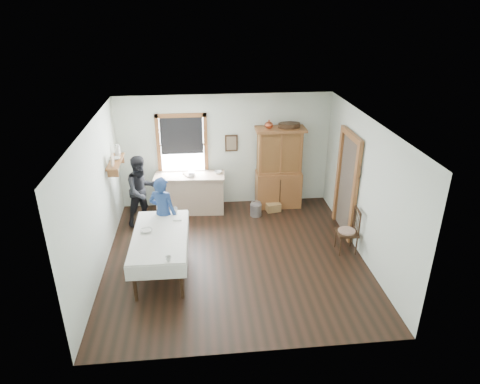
# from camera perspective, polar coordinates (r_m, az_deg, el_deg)

# --- Properties ---
(room) EXTENTS (5.01, 5.01, 2.70)m
(room) POSITION_cam_1_polar(r_m,az_deg,el_deg) (7.90, -0.73, -0.43)
(room) COLOR black
(room) RESTS_ON ground
(window) EXTENTS (1.18, 0.07, 1.48)m
(window) POSITION_cam_1_polar(r_m,az_deg,el_deg) (10.08, -7.73, 6.63)
(window) COLOR white
(window) RESTS_ON room
(doorway) EXTENTS (0.09, 1.14, 2.22)m
(doorway) POSITION_cam_1_polar(r_m,az_deg,el_deg) (9.26, 14.11, 1.41)
(doorway) COLOR #4C4136
(doorway) RESTS_ON room
(wall_shelf) EXTENTS (0.24, 1.00, 0.44)m
(wall_shelf) POSITION_cam_1_polar(r_m,az_deg,el_deg) (9.37, -16.25, 4.16)
(wall_shelf) COLOR #95552E
(wall_shelf) RESTS_ON room
(framed_picture) EXTENTS (0.30, 0.04, 0.40)m
(framed_picture) POSITION_cam_1_polar(r_m,az_deg,el_deg) (10.12, -1.16, 6.52)
(framed_picture) COLOR #372213
(framed_picture) RESTS_ON room
(rug_beater) EXTENTS (0.01, 0.27, 0.27)m
(rug_beater) POSITION_cam_1_polar(r_m,az_deg,el_deg) (8.57, 15.63, 3.38)
(rug_beater) COLOR black
(rug_beater) RESTS_ON room
(work_counter) EXTENTS (1.66, 0.72, 0.93)m
(work_counter) POSITION_cam_1_polar(r_m,az_deg,el_deg) (10.16, -6.64, -0.15)
(work_counter) COLOR tan
(work_counter) RESTS_ON room
(china_hutch) EXTENTS (1.16, 0.55, 1.96)m
(china_hutch) POSITION_cam_1_polar(r_m,az_deg,el_deg) (10.21, 5.22, 3.20)
(china_hutch) COLOR #95552E
(china_hutch) RESTS_ON room
(dining_table) EXTENTS (1.04, 1.95, 0.77)m
(dining_table) POSITION_cam_1_polar(r_m,az_deg,el_deg) (8.10, -10.45, -7.96)
(dining_table) COLOR silver
(dining_table) RESTS_ON room
(spindle_chair) EXTENTS (0.46, 0.46, 0.94)m
(spindle_chair) POSITION_cam_1_polar(r_m,az_deg,el_deg) (8.77, 14.11, -5.00)
(spindle_chair) COLOR #372213
(spindle_chair) RESTS_ON room
(pail) EXTENTS (0.29, 0.29, 0.29)m
(pail) POSITION_cam_1_polar(r_m,az_deg,el_deg) (10.02, 2.13, -2.39)
(pail) COLOR #A1A3AA
(pail) RESTS_ON room
(wicker_basket) EXTENTS (0.37, 0.30, 0.20)m
(wicker_basket) POSITION_cam_1_polar(r_m,az_deg,el_deg) (10.28, 4.44, -2.02)
(wicker_basket) COLOR olive
(wicker_basket) RESTS_ON room
(woman_blue) EXTENTS (0.62, 0.53, 1.45)m
(woman_blue) POSITION_cam_1_polar(r_m,az_deg,el_deg) (8.64, -10.19, -3.17)
(woman_blue) COLOR navy
(woman_blue) RESTS_ON room
(figure_dark) EXTENTS (0.91, 0.86, 1.48)m
(figure_dark) POSITION_cam_1_polar(r_m,az_deg,el_deg) (9.68, -12.90, -0.14)
(figure_dark) COLOR black
(figure_dark) RESTS_ON room
(table_cup_a) EXTENTS (0.16, 0.16, 0.09)m
(table_cup_a) POSITION_cam_1_polar(r_m,az_deg,el_deg) (8.62, -8.70, -2.40)
(table_cup_a) COLOR silver
(table_cup_a) RESTS_ON dining_table
(table_cup_b) EXTENTS (0.11, 0.11, 0.09)m
(table_cup_b) POSITION_cam_1_polar(r_m,az_deg,el_deg) (7.12, -9.53, -8.76)
(table_cup_b) COLOR silver
(table_cup_b) RESTS_ON dining_table
(table_bowl) EXTENTS (0.29, 0.29, 0.06)m
(table_bowl) POSITION_cam_1_polar(r_m,az_deg,el_deg) (8.02, -12.34, -5.03)
(table_bowl) COLOR silver
(table_bowl) RESTS_ON dining_table
(counter_book) EXTENTS (0.26, 0.30, 0.02)m
(counter_book) POSITION_cam_1_polar(r_m,az_deg,el_deg) (9.96, -7.41, 2.26)
(counter_book) COLOR #72604C
(counter_book) RESTS_ON work_counter
(counter_bowl) EXTENTS (0.20, 0.20, 0.06)m
(counter_bowl) POSITION_cam_1_polar(r_m,az_deg,el_deg) (10.00, -2.99, 2.65)
(counter_bowl) COLOR silver
(counter_bowl) RESTS_ON work_counter
(shelf_bowl) EXTENTS (0.22, 0.22, 0.05)m
(shelf_bowl) POSITION_cam_1_polar(r_m,az_deg,el_deg) (9.38, -16.25, 4.32)
(shelf_bowl) COLOR silver
(shelf_bowl) RESTS_ON wall_shelf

